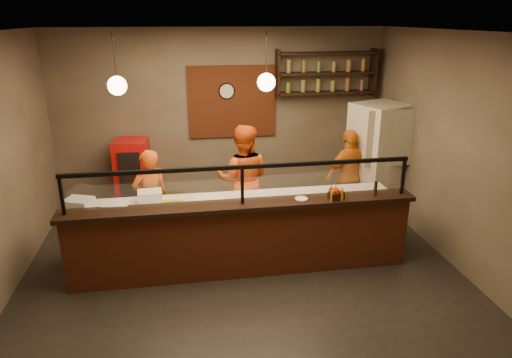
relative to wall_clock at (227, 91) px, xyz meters
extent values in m
plane|color=black|center=(-0.10, -2.46, -2.10)|extent=(6.00, 6.00, 0.00)
plane|color=#36302A|center=(-0.10, -2.46, 1.10)|extent=(6.00, 6.00, 0.00)
plane|color=#756656|center=(-0.10, 0.04, -0.50)|extent=(6.00, 0.00, 6.00)
plane|color=#756656|center=(2.90, -2.46, -0.50)|extent=(0.00, 5.00, 5.00)
plane|color=#756656|center=(-0.10, -4.96, -0.50)|extent=(6.00, 0.00, 6.00)
cube|color=brown|center=(0.10, 0.01, -0.20)|extent=(1.60, 0.04, 1.30)
cube|color=brown|center=(-0.10, -2.76, -1.60)|extent=(4.60, 0.25, 1.00)
cube|color=black|center=(-0.10, -2.76, -1.07)|extent=(4.70, 0.37, 0.06)
cube|color=gray|center=(-0.10, -2.26, -1.68)|extent=(4.60, 0.75, 0.85)
cube|color=silver|center=(-0.10, -2.26, -1.23)|extent=(4.60, 0.75, 0.05)
cube|color=white|center=(-0.10, -2.76, -0.79)|extent=(4.40, 0.02, 0.50)
cube|color=black|center=(-0.10, -2.76, -0.54)|extent=(4.50, 0.05, 0.05)
cube|color=black|center=(-2.32, -2.76, -0.79)|extent=(0.04, 0.04, 0.50)
cube|color=black|center=(-0.10, -2.76, -0.79)|extent=(0.04, 0.04, 0.50)
cube|color=black|center=(2.12, -2.76, -0.79)|extent=(0.04, 0.04, 0.50)
cube|color=black|center=(1.80, -0.14, -0.05)|extent=(1.80, 0.28, 0.04)
cube|color=black|center=(1.80, -0.14, 0.30)|extent=(1.80, 0.28, 0.04)
cube|color=black|center=(1.80, -0.14, 0.65)|extent=(1.80, 0.28, 0.04)
cube|color=black|center=(0.90, -0.14, 0.30)|extent=(0.04, 0.28, 0.85)
cube|color=black|center=(2.70, -0.14, 0.30)|extent=(0.04, 0.28, 0.85)
cylinder|color=black|center=(0.00, 0.00, 0.00)|extent=(0.30, 0.04, 0.30)
cylinder|color=black|center=(-1.60, -2.26, 0.80)|extent=(0.01, 0.01, 0.60)
sphere|color=#FFBB8C|center=(-1.60, -2.26, 0.45)|extent=(0.24, 0.24, 0.24)
cylinder|color=black|center=(0.30, -2.26, 0.80)|extent=(0.01, 0.01, 0.60)
sphere|color=#FFBB8C|center=(0.30, -2.26, 0.45)|extent=(0.24, 0.24, 0.24)
imported|color=#DC5314|center=(-1.36, -1.59, -1.34)|extent=(0.65, 0.56, 1.52)
imported|color=#E65115|center=(0.10, -1.40, -1.20)|extent=(0.99, 0.85, 1.79)
imported|color=orange|center=(1.95, -1.22, -1.30)|extent=(1.01, 0.65, 1.60)
cube|color=beige|center=(2.50, -1.09, -1.10)|extent=(1.06, 1.02, 1.99)
cube|color=red|center=(-1.74, -0.31, -1.43)|extent=(0.62, 0.58, 1.35)
cylinder|color=white|center=(-0.51, -2.25, -1.19)|extent=(0.55, 0.55, 0.01)
cube|color=silver|center=(-2.25, -2.28, -1.11)|extent=(0.42, 0.38, 0.17)
cube|color=white|center=(-1.33, -2.13, -1.12)|extent=(0.35, 0.29, 0.17)
cube|color=white|center=(-1.74, -2.49, -1.12)|extent=(0.35, 0.29, 0.17)
cylinder|color=yellow|center=(-1.03, -2.19, -1.17)|extent=(0.31, 0.07, 0.05)
cube|color=black|center=(1.15, -2.83, -0.99)|extent=(0.21, 0.18, 0.10)
cylinder|color=black|center=(1.72, -2.80, -0.94)|extent=(0.05, 0.05, 0.21)
cylinder|color=white|center=(0.70, -2.75, -1.03)|extent=(0.21, 0.21, 0.01)
camera|label=1|loc=(-0.82, -8.23, 1.27)|focal=32.00mm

